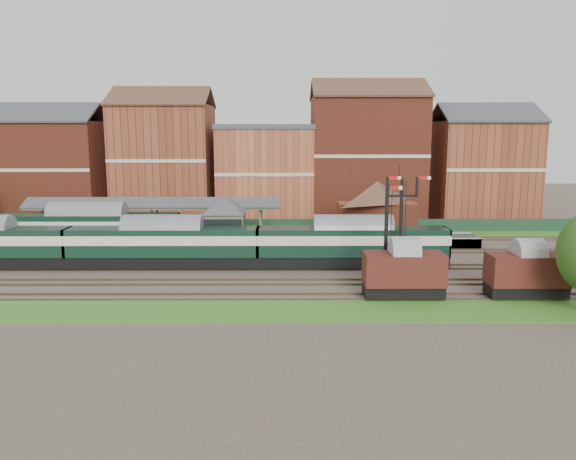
{
  "coord_description": "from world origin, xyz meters",
  "views": [
    {
      "loc": [
        2.58,
        -47.69,
        11.76
      ],
      "look_at": [
        2.79,
        2.0,
        3.0
      ],
      "focal_mm": 35.0,
      "sensor_mm": 36.0,
      "label": 1
    }
  ],
  "objects_px": {
    "semaphore_bracket": "(401,220)",
    "goods_van_a": "(404,271)",
    "platform_railcar": "(89,228)",
    "dmu_train": "(163,243)",
    "signal_box": "(225,226)"
  },
  "relations": [
    {
      "from": "platform_railcar",
      "to": "goods_van_a",
      "type": "height_order",
      "value": "platform_railcar"
    },
    {
      "from": "goods_van_a",
      "to": "semaphore_bracket",
      "type": "bearing_deg",
      "value": 80.64
    },
    {
      "from": "semaphore_bracket",
      "to": "goods_van_a",
      "type": "distance_m",
      "value": 7.11
    },
    {
      "from": "signal_box",
      "to": "goods_van_a",
      "type": "relative_size",
      "value": 1.06
    },
    {
      "from": "semaphore_bracket",
      "to": "dmu_train",
      "type": "height_order",
      "value": "semaphore_bracket"
    },
    {
      "from": "semaphore_bracket",
      "to": "goods_van_a",
      "type": "relative_size",
      "value": 1.45
    },
    {
      "from": "signal_box",
      "to": "platform_railcar",
      "type": "height_order",
      "value": "signal_box"
    },
    {
      "from": "goods_van_a",
      "to": "dmu_train",
      "type": "bearing_deg",
      "value": 154.66
    },
    {
      "from": "semaphore_bracket",
      "to": "dmu_train",
      "type": "xyz_separation_m",
      "value": [
        -20.08,
        2.5,
        -2.4
      ]
    },
    {
      "from": "signal_box",
      "to": "dmu_train",
      "type": "relative_size",
      "value": 0.12
    },
    {
      "from": "semaphore_bracket",
      "to": "platform_railcar",
      "type": "bearing_deg",
      "value": 162.64
    },
    {
      "from": "goods_van_a",
      "to": "platform_railcar",
      "type": "bearing_deg",
      "value": 150.78
    },
    {
      "from": "platform_railcar",
      "to": "goods_van_a",
      "type": "xyz_separation_m",
      "value": [
        27.71,
        -15.5,
        -0.43
      ]
    },
    {
      "from": "goods_van_a",
      "to": "signal_box",
      "type": "bearing_deg",
      "value": 138.75
    },
    {
      "from": "dmu_train",
      "to": "goods_van_a",
      "type": "relative_size",
      "value": 8.75
    }
  ]
}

